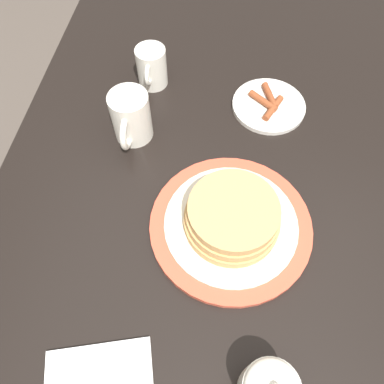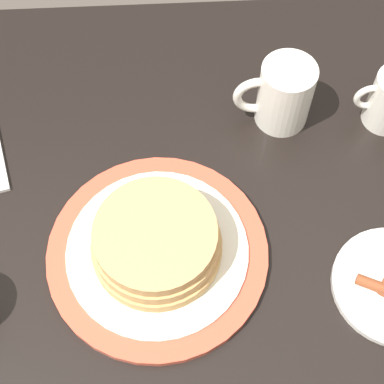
{
  "view_description": "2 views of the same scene",
  "coord_description": "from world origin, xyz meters",
  "views": [
    {
      "loc": [
        0.32,
        -0.08,
        1.38
      ],
      "look_at": [
        -0.02,
        -0.13,
        0.81
      ],
      "focal_mm": 35.0,
      "sensor_mm": 36.0,
      "label": 1
    },
    {
      "loc": [
        0.0,
        0.25,
        1.48
      ],
      "look_at": [
        -0.02,
        -0.13,
        0.81
      ],
      "focal_mm": 55.0,
      "sensor_mm": 36.0,
      "label": 2
    }
  ],
  "objects": [
    {
      "name": "dining_table",
      "position": [
        0.0,
        0.0,
        0.67
      ],
      "size": [
        1.51,
        1.01,
        0.78
      ],
      "color": "black",
      "rests_on": "ground_plane"
    },
    {
      "name": "pancake_plate",
      "position": [
        0.03,
        -0.05,
        0.8
      ],
      "size": [
        0.28,
        0.28,
        0.07
      ],
      "color": "#DB5138",
      "rests_on": "dining_table"
    },
    {
      "name": "coffee_mug",
      "position": [
        -0.15,
        -0.26,
        0.83
      ],
      "size": [
        0.11,
        0.08,
        0.1
      ],
      "color": "silver",
      "rests_on": "dining_table"
    }
  ]
}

